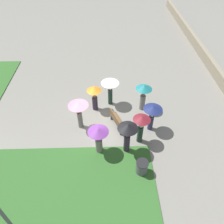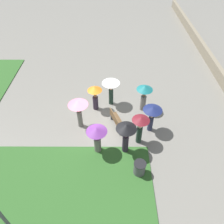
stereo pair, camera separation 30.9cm
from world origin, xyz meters
name	(u,v)px [view 1 (the left image)]	position (x,y,z in m)	size (l,w,h in m)	color
ground_plane	(98,126)	(0.00, 0.00, 0.00)	(90.00, 90.00, 0.00)	slate
lawn_patch_near	(67,209)	(-5.01, 1.27, 0.03)	(6.72, 8.23, 0.06)	#2D5B26
park_bench	(117,121)	(-0.02, -1.15, 0.46)	(1.64, 0.97, 0.90)	brown
trash_bin	(142,167)	(-3.24, -2.23, 0.41)	(0.62, 0.62, 0.81)	#4C4C51
crowd_person_purple	(98,136)	(-1.85, -0.10, 1.26)	(1.09, 1.09, 1.77)	slate
crowd_person_maroon	(141,125)	(-1.19, -2.38, 1.31)	(0.94, 0.94, 1.89)	#1E3328
crowd_person_pink	(79,108)	(0.03, 1.04, 1.51)	(1.16, 1.16, 1.93)	slate
crowd_person_orange	(94,94)	(1.62, 0.21, 1.25)	(0.92, 0.92, 1.78)	#2D2333
crowd_person_teal	(144,92)	(1.58, -2.88, 1.35)	(1.02, 1.02, 1.88)	slate
crowd_person_white	(110,86)	(2.15, -0.80, 1.46)	(1.16, 1.16, 1.89)	#1E3328
crowd_person_navy	(152,112)	(-0.27, -3.13, 1.32)	(1.09, 1.09, 1.76)	#282D47
crowd_person_black	(128,132)	(-1.86, -1.59, 1.51)	(1.06, 1.06, 2.04)	#2D2333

